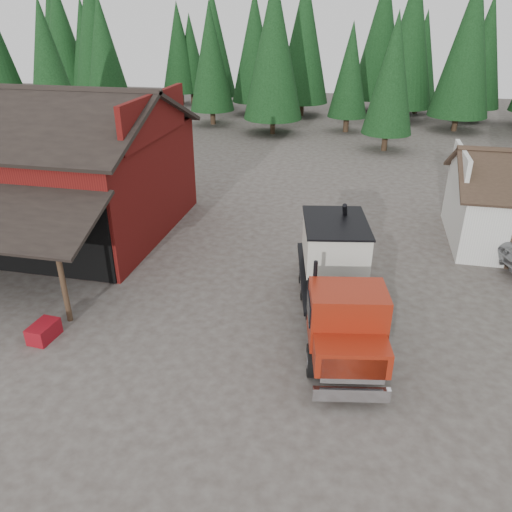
# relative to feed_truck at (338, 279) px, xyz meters

# --- Properties ---
(ground) EXTENTS (120.00, 120.00, 0.00)m
(ground) POSITION_rel_feed_truck_xyz_m (-4.00, -4.03, -1.85)
(ground) COLOR #443C36
(ground) RESTS_ON ground
(red_barn) EXTENTS (12.80, 13.63, 7.18)m
(red_barn) POSITION_rel_feed_truck_xyz_m (-15.00, 5.87, 0.84)
(red_barn) COLOR #611310
(red_barn) RESTS_ON ground
(conifer_backdrop) EXTENTS (76.00, 16.00, 16.00)m
(conifer_backdrop) POSITION_rel_feed_truck_xyz_m (-4.00, 37.97, -1.85)
(conifer_backdrop) COLOR black
(conifer_backdrop) RESTS_ON ground
(near_pine_a) EXTENTS (4.40, 4.40, 11.40)m
(near_pine_a) POSITION_rel_feed_truck_xyz_m (-26.00, 23.97, 4.54)
(near_pine_a) COLOR #382619
(near_pine_a) RESTS_ON ground
(near_pine_b) EXTENTS (3.96, 3.96, 10.40)m
(near_pine_b) POSITION_rel_feed_truck_xyz_m (2.00, 25.97, 4.04)
(near_pine_b) COLOR #382619
(near_pine_b) RESTS_ON ground
(near_pine_d) EXTENTS (5.28, 5.28, 13.40)m
(near_pine_d) POSITION_rel_feed_truck_xyz_m (-8.00, 29.97, 5.55)
(near_pine_d) COLOR #382619
(near_pine_d) RESTS_ON ground
(feed_truck) EXTENTS (3.87, 9.04, 3.95)m
(feed_truck) POSITION_rel_feed_truck_xyz_m (0.00, 0.00, 0.00)
(feed_truck) COLOR black
(feed_truck) RESTS_ON ground
(equip_box) EXTENTS (0.78, 1.15, 0.60)m
(equip_box) POSITION_rel_feed_truck_xyz_m (-9.83, -3.16, -1.55)
(equip_box) COLOR maroon
(equip_box) RESTS_ON ground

